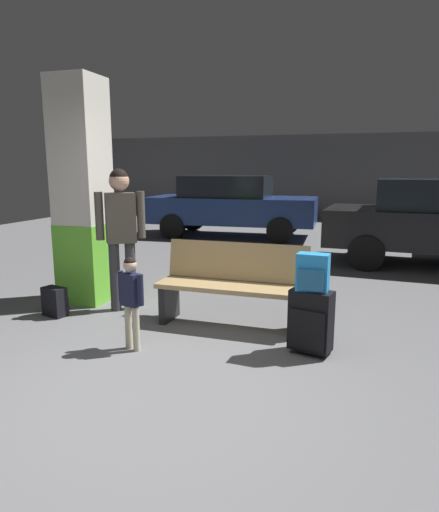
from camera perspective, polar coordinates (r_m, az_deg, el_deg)
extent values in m
cube|color=slate|center=(7.16, 5.37, -3.06)|extent=(18.00, 18.00, 0.10)
cube|color=#565658|center=(15.72, 12.37, 9.74)|extent=(18.00, 0.12, 2.80)
cube|color=#66C633|center=(6.03, -16.48, -0.77)|extent=(0.57, 0.57, 1.00)
cube|color=silver|center=(5.92, -17.23, 12.51)|extent=(0.56, 0.56, 1.78)
cube|color=tan|center=(4.82, 1.40, -3.96)|extent=(1.60, 0.46, 0.05)
cube|color=tan|center=(5.00, 2.24, -0.65)|extent=(1.60, 0.13, 0.42)
cube|color=black|center=(5.13, -6.38, -5.80)|extent=(0.08, 0.40, 0.41)
cube|color=black|center=(4.74, 9.82, -7.32)|extent=(0.08, 0.40, 0.41)
cube|color=black|center=(4.23, 11.50, -7.97)|extent=(0.42, 0.29, 0.56)
cube|color=black|center=(4.16, 10.92, -9.20)|extent=(0.34, 0.11, 0.36)
cube|color=#A5A5AA|center=(4.23, 12.02, -4.22)|extent=(0.14, 0.06, 0.02)
cylinder|color=black|center=(4.47, 9.78, -11.02)|extent=(0.03, 0.05, 0.04)
cylinder|color=black|center=(4.37, 13.75, -11.70)|extent=(0.03, 0.05, 0.04)
cube|color=#268CD8|center=(4.11, 11.74, -2.03)|extent=(0.29, 0.18, 0.34)
cube|color=#23608E|center=(4.03, 11.45, -3.02)|extent=(0.23, 0.05, 0.19)
cylinder|color=black|center=(4.08, 11.83, 0.13)|extent=(0.06, 0.03, 0.02)
cylinder|color=beige|center=(4.32, -10.51, -9.04)|extent=(0.06, 0.06, 0.43)
cylinder|color=beige|center=(4.39, -11.45, -8.76)|extent=(0.06, 0.06, 0.43)
cube|color=#191E38|center=(4.25, -11.16, -4.20)|extent=(0.20, 0.15, 0.31)
cylinder|color=#191E38|center=(4.16, -9.93, -4.26)|extent=(0.05, 0.05, 0.29)
cylinder|color=#191E38|center=(4.33, -12.37, -3.74)|extent=(0.05, 0.05, 0.29)
sphere|color=beige|center=(4.19, -11.28, -1.10)|extent=(0.12, 0.12, 0.12)
sphere|color=black|center=(4.19, -11.29, -0.87)|extent=(0.11, 0.11, 0.11)
cylinder|color=#E5D84C|center=(4.35, -10.93, -3.62)|extent=(0.06, 0.06, 0.10)
cylinder|color=red|center=(4.33, -10.97, -2.66)|extent=(0.01, 0.01, 0.06)
cylinder|color=#38383D|center=(5.54, -11.15, -2.47)|extent=(0.12, 0.12, 0.82)
cylinder|color=#38383D|center=(5.52, -13.10, -2.61)|extent=(0.12, 0.12, 0.82)
cube|color=#4C473D|center=(5.41, -12.42, 4.73)|extent=(0.39, 0.36, 0.58)
cylinder|color=#4C473D|center=(5.44, -9.92, 5.17)|extent=(0.10, 0.10, 0.55)
cylinder|color=#4C473D|center=(5.39, -14.98, 4.90)|extent=(0.10, 0.10, 0.55)
sphere|color=tan|center=(5.38, -12.61, 9.27)|extent=(0.23, 0.23, 0.23)
sphere|color=black|center=(5.38, -12.63, 9.62)|extent=(0.21, 0.21, 0.21)
cube|color=black|center=(5.58, -20.16, -5.45)|extent=(0.31, 0.23, 0.34)
cube|color=#28282D|center=(5.65, -19.35, -5.73)|extent=(0.23, 0.09, 0.19)
cylinder|color=black|center=(5.54, -20.26, -3.88)|extent=(0.06, 0.04, 0.02)
cylinder|color=black|center=(9.47, 18.64, 2.03)|extent=(0.61, 0.24, 0.60)
cylinder|color=black|center=(7.89, 18.10, 0.36)|extent=(0.61, 0.24, 0.60)
cube|color=navy|center=(11.32, 1.64, 5.88)|extent=(4.17, 1.88, 0.64)
cube|color=black|center=(11.32, 0.91, 8.82)|extent=(2.17, 1.63, 0.52)
cylinder|color=black|center=(11.93, 8.63, 4.23)|extent=(0.61, 0.23, 0.60)
cylinder|color=black|center=(10.35, 7.65, 3.23)|extent=(0.61, 0.23, 0.60)
cylinder|color=black|center=(12.47, -3.36, 4.63)|extent=(0.61, 0.23, 0.60)
cylinder|color=black|center=(10.97, -5.97, 3.72)|extent=(0.61, 0.23, 0.60)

